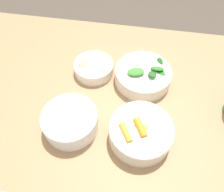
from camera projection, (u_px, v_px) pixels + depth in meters
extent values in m
plane|color=#4C4238|center=(102.00, 171.00, 1.36)|extent=(10.00, 10.00, 0.00)
cube|color=#99724C|center=(94.00, 103.00, 0.75)|extent=(1.34, 0.86, 0.03)
cube|color=olive|center=(219.00, 103.00, 1.22)|extent=(0.06, 0.06, 0.74)
cube|color=olive|center=(14.00, 76.00, 1.34)|extent=(0.06, 0.06, 0.74)
cylinder|color=silver|center=(140.00, 133.00, 0.64)|extent=(0.19, 0.19, 0.06)
torus|color=silver|center=(142.00, 128.00, 0.61)|extent=(0.19, 0.19, 0.01)
cylinder|color=orange|center=(156.00, 121.00, 0.64)|extent=(0.05, 0.05, 0.02)
cylinder|color=orange|center=(141.00, 128.00, 0.62)|extent=(0.04, 0.03, 0.02)
cylinder|color=orange|center=(131.00, 144.00, 0.60)|extent=(0.02, 0.06, 0.02)
cylinder|color=orange|center=(126.00, 133.00, 0.60)|extent=(0.05, 0.06, 0.02)
cylinder|color=orange|center=(140.00, 127.00, 0.61)|extent=(0.05, 0.06, 0.02)
cylinder|color=silver|center=(143.00, 76.00, 0.77)|extent=(0.20, 0.20, 0.05)
torus|color=silver|center=(144.00, 71.00, 0.75)|extent=(0.20, 0.20, 0.01)
ellipsoid|color=#3D8433|center=(136.00, 72.00, 0.74)|extent=(0.07, 0.05, 0.02)
ellipsoid|color=#2D7028|center=(160.00, 73.00, 0.75)|extent=(0.05, 0.05, 0.02)
ellipsoid|color=#235B23|center=(152.00, 74.00, 0.74)|extent=(0.03, 0.05, 0.03)
ellipsoid|color=#235B23|center=(158.00, 65.00, 0.78)|extent=(0.04, 0.06, 0.05)
ellipsoid|color=#2D7028|center=(146.00, 60.00, 0.80)|extent=(0.05, 0.05, 0.03)
ellipsoid|color=#2D7028|center=(157.00, 69.00, 0.75)|extent=(0.05, 0.03, 0.03)
cylinder|color=white|center=(71.00, 122.00, 0.66)|extent=(0.17, 0.17, 0.06)
torus|color=white|center=(69.00, 116.00, 0.63)|extent=(0.17, 0.17, 0.01)
cylinder|color=#936042|center=(71.00, 123.00, 0.67)|extent=(0.15, 0.15, 0.03)
ellipsoid|color=#8E5B3D|center=(49.00, 131.00, 0.63)|extent=(0.01, 0.01, 0.01)
ellipsoid|color=#8E5B3D|center=(45.00, 122.00, 0.64)|extent=(0.01, 0.01, 0.01)
ellipsoid|color=#AD7551|center=(72.00, 108.00, 0.67)|extent=(0.01, 0.01, 0.01)
ellipsoid|color=#8E5B3D|center=(91.00, 117.00, 0.65)|extent=(0.01, 0.01, 0.01)
ellipsoid|color=#8E5B3D|center=(81.00, 118.00, 0.65)|extent=(0.01, 0.01, 0.01)
ellipsoid|color=#A36B4C|center=(62.00, 130.00, 0.63)|extent=(0.01, 0.01, 0.01)
ellipsoid|color=#A36B4C|center=(79.00, 124.00, 0.64)|extent=(0.01, 0.01, 0.01)
ellipsoid|color=#8E5B3D|center=(70.00, 135.00, 0.62)|extent=(0.01, 0.01, 0.01)
ellipsoid|color=#AD7551|center=(88.00, 124.00, 0.64)|extent=(0.01, 0.01, 0.01)
ellipsoid|color=#AD7551|center=(73.00, 110.00, 0.67)|extent=(0.01, 0.01, 0.01)
ellipsoid|color=#AD7551|center=(86.00, 115.00, 0.65)|extent=(0.01, 0.01, 0.01)
ellipsoid|color=#AD7551|center=(76.00, 128.00, 0.63)|extent=(0.01, 0.01, 0.01)
ellipsoid|color=#8E5B3D|center=(89.00, 123.00, 0.64)|extent=(0.01, 0.01, 0.01)
ellipsoid|color=#AD7551|center=(78.00, 101.00, 0.68)|extent=(0.01, 0.01, 0.01)
ellipsoid|color=#8E5B3D|center=(52.00, 128.00, 0.63)|extent=(0.01, 0.01, 0.01)
ellipsoid|color=#A36B4C|center=(60.00, 138.00, 0.61)|extent=(0.01, 0.01, 0.01)
cylinder|color=beige|center=(88.00, 114.00, 0.65)|extent=(0.03, 0.03, 0.01)
cylinder|color=tan|center=(66.00, 108.00, 0.66)|extent=(0.02, 0.02, 0.01)
cylinder|color=beige|center=(78.00, 126.00, 0.63)|extent=(0.03, 0.03, 0.01)
cylinder|color=beige|center=(57.00, 109.00, 0.66)|extent=(0.03, 0.03, 0.01)
cylinder|color=tan|center=(74.00, 132.00, 0.61)|extent=(0.03, 0.03, 0.01)
cylinder|color=silver|center=(94.00, 68.00, 0.80)|extent=(0.14, 0.14, 0.04)
torus|color=silver|center=(93.00, 64.00, 0.79)|extent=(0.14, 0.14, 0.01)
cube|color=tan|center=(96.00, 72.00, 0.78)|extent=(0.06, 0.06, 0.01)
cube|color=tan|center=(101.00, 68.00, 0.79)|extent=(0.06, 0.06, 0.02)
cube|color=tan|center=(103.00, 65.00, 0.79)|extent=(0.05, 0.05, 0.01)
cube|color=tan|center=(87.00, 64.00, 0.79)|extent=(0.06, 0.06, 0.02)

